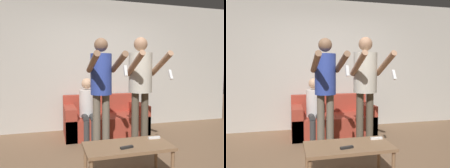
{
  "view_description": "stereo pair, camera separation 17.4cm",
  "coord_description": "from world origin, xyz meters",
  "views": [
    {
      "loc": [
        -0.96,
        -2.53,
        1.31
      ],
      "look_at": [
        0.02,
        1.02,
        1.02
      ],
      "focal_mm": 35.0,
      "sensor_mm": 36.0,
      "label": 1
    },
    {
      "loc": [
        -0.79,
        -2.58,
        1.31
      ],
      "look_at": [
        0.02,
        1.02,
        1.02
      ],
      "focal_mm": 35.0,
      "sensor_mm": 36.0,
      "label": 2
    }
  ],
  "objects": [
    {
      "name": "remote_near",
      "position": [
        -0.19,
        -0.36,
        0.44
      ],
      "size": [
        0.15,
        0.06,
        0.02
      ],
      "color": "black",
      "rests_on": "coffee_table"
    },
    {
      "name": "person_standing_right",
      "position": [
        0.33,
        0.5,
        1.11
      ],
      "size": [
        0.47,
        0.75,
        1.75
      ],
      "color": "brown",
      "rests_on": "ground_plane"
    },
    {
      "name": "remote_far",
      "position": [
        0.24,
        -0.15,
        0.44
      ],
      "size": [
        0.15,
        0.04,
        0.02
      ],
      "color": "white",
      "rests_on": "coffee_table"
    },
    {
      "name": "coffee_table",
      "position": [
        -0.14,
        -0.26,
        0.38
      ],
      "size": [
        0.99,
        0.48,
        0.43
      ],
      "color": "#846042",
      "rests_on": "ground_plane"
    },
    {
      "name": "wall_back",
      "position": [
        0.0,
        2.02,
        1.35
      ],
      "size": [
        6.4,
        0.06,
        2.7
      ],
      "color": "#B7B2A8",
      "rests_on": "ground_plane"
    },
    {
      "name": "person_standing_left",
      "position": [
        -0.28,
        0.49,
        1.07
      ],
      "size": [
        0.42,
        0.76,
        1.72
      ],
      "color": "#6B6051",
      "rests_on": "ground_plane"
    },
    {
      "name": "couch",
      "position": [
        0.02,
        1.57,
        0.26
      ],
      "size": [
        1.56,
        0.83,
        0.74
      ],
      "color": "#9E3828",
      "rests_on": "ground_plane"
    },
    {
      "name": "person_seated",
      "position": [
        -0.34,
        1.39,
        0.59
      ],
      "size": [
        0.29,
        0.52,
        1.1
      ],
      "color": "#383838",
      "rests_on": "ground_plane"
    }
  ]
}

